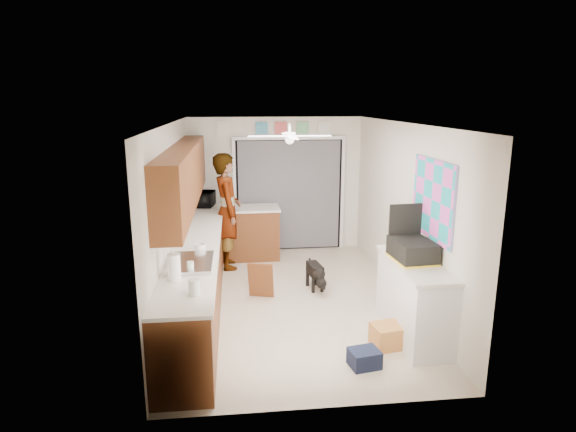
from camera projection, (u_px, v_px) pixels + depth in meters
name	position (u px, v px, depth m)	size (l,w,h in m)	color
floor	(291.00, 300.00, 6.91)	(5.00, 5.00, 0.00)	beige
ceiling	(291.00, 123.00, 6.32)	(5.00, 5.00, 0.00)	white
wall_back	(276.00, 185.00, 9.03)	(3.20, 3.20, 0.00)	silver
wall_front	(325.00, 283.00, 4.20)	(3.20, 3.20, 0.00)	silver
wall_left	(173.00, 219.00, 6.44)	(5.00, 5.00, 0.00)	silver
wall_right	(404.00, 213.00, 6.78)	(5.00, 5.00, 0.00)	silver
left_base_cabinets	(198.00, 274.00, 6.66)	(0.60, 4.80, 0.90)	brown
left_countertop	(197.00, 242.00, 6.55)	(0.62, 4.80, 0.04)	white
upper_cabinets	(184.00, 176.00, 6.52)	(0.32, 4.00, 0.80)	brown
sink_basin	(191.00, 263.00, 5.58)	(0.50, 0.76, 0.06)	silver
faucet	(174.00, 256.00, 5.53)	(0.03, 0.03, 0.22)	silver
peninsula_base	(251.00, 234.00, 8.68)	(1.00, 0.60, 0.90)	brown
peninsula_top	(250.00, 208.00, 8.57)	(1.04, 0.64, 0.04)	white
back_opening_recess	(289.00, 195.00, 9.07)	(2.00, 0.06, 2.10)	black
curtain_panel	(289.00, 196.00, 9.03)	(1.90, 0.03, 2.05)	slate
door_trim_left	(235.00, 197.00, 8.93)	(0.06, 0.04, 2.10)	white
door_trim_right	(342.00, 194.00, 9.15)	(0.06, 0.04, 2.10)	white
door_trim_head	(289.00, 138.00, 8.79)	(2.10, 0.04, 0.06)	white
header_frame_1	(262.00, 128.00, 8.72)	(0.22, 0.02, 0.22)	#489BC1
header_frame_2	(281.00, 128.00, 8.76)	(0.22, 0.02, 0.22)	#DF5356
header_frame_3	(303.00, 128.00, 8.80)	(0.22, 0.02, 0.22)	#6FC287
header_frame_4	(324.00, 128.00, 8.85)	(0.22, 0.02, 0.22)	silver
route66_sign	(223.00, 128.00, 8.65)	(0.22, 0.02, 0.26)	silver
right_counter_base	(414.00, 301.00, 5.79)	(0.50, 1.40, 0.90)	white
right_counter_top	(416.00, 264.00, 5.67)	(0.54, 1.44, 0.04)	white
abstract_painting	(433.00, 199.00, 5.72)	(0.03, 1.15, 0.95)	#EF58CB
ceiling_fan	(290.00, 136.00, 6.55)	(1.14, 1.14, 0.24)	white
microwave	(205.00, 199.00, 8.62)	(0.47, 0.32, 0.26)	black
cup	(200.00, 248.00, 6.01)	(0.14, 0.14, 0.11)	white
jar_a	(194.00, 287.00, 4.70)	(0.11, 0.11, 0.16)	silver
jar_b	(190.00, 267.00, 5.34)	(0.08, 0.08, 0.12)	silver
paper_towel_roll	(174.00, 267.00, 5.06)	(0.13, 0.13, 0.29)	white
suitcase	(412.00, 250.00, 5.71)	(0.43, 0.57, 0.25)	black
suitcase_rim	(412.00, 259.00, 5.74)	(0.44, 0.58, 0.02)	yellow
suitcase_lid	(405.00, 224.00, 5.94)	(0.42, 0.03, 0.50)	black
cardboard_box	(391.00, 335.00, 5.60)	(0.42, 0.32, 0.26)	#CC8840
navy_crate	(364.00, 358.00, 5.17)	(0.31, 0.26, 0.19)	#131A31
cabinet_door_panel	(261.00, 280.00, 6.92)	(0.36, 0.03, 0.55)	brown
man	(227.00, 211.00, 8.08)	(0.71, 0.47, 1.96)	white
dog	(315.00, 275.00, 7.28)	(0.24, 0.56, 0.44)	black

